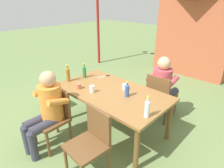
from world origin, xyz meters
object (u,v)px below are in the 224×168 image
at_px(bottle_amber, 68,74).
at_px(chair_far_right, 160,95).
at_px(table_knife, 105,76).
at_px(cup_white, 92,89).
at_px(person_in_plaid_shirt, 47,108).
at_px(backpack_by_near_side, 51,99).
at_px(bottle_green, 84,71).
at_px(bottle_clear, 147,108).
at_px(cup_glass, 125,87).
at_px(brick_kiosk, 203,23).
at_px(person_in_white_shirt, 164,85).
at_px(bottle_blue, 127,90).
at_px(chair_near_right, 91,140).
at_px(dining_table, 112,95).
at_px(chair_near_left, 55,114).
at_px(cup_terracotta, 79,86).

bearing_deg(bottle_amber, chair_far_right, 40.14).
bearing_deg(table_knife, cup_white, -61.63).
xyz_separation_m(person_in_plaid_shirt, cup_white, (0.21, 0.67, 0.12)).
bearing_deg(backpack_by_near_side, chair_far_right, 33.22).
bearing_deg(bottle_green, person_in_plaid_shirt, -70.39).
relative_size(chair_far_right, bottle_clear, 3.05).
distance_m(cup_glass, brick_kiosk, 3.87).
distance_m(person_in_plaid_shirt, cup_white, 0.71).
relative_size(person_in_white_shirt, person_in_plaid_shirt, 1.00).
distance_m(table_knife, brick_kiosk, 3.72).
height_order(bottle_blue, cup_glass, bottle_blue).
distance_m(chair_near_right, bottle_amber, 1.40).
distance_m(bottle_green, cup_white, 0.63).
distance_m(chair_far_right, person_in_white_shirt, 0.20).
height_order(chair_far_right, bottle_amber, bottle_amber).
relative_size(dining_table, backpack_by_near_side, 3.87).
height_order(chair_near_right, brick_kiosk, brick_kiosk).
xyz_separation_m(person_in_white_shirt, cup_glass, (-0.29, -0.73, 0.11)).
bearing_deg(person_in_plaid_shirt, bottle_blue, 53.82).
bearing_deg(table_knife, bottle_amber, -118.37).
xyz_separation_m(bottle_blue, cup_white, (-0.47, -0.26, -0.05)).
relative_size(person_in_white_shirt, cup_glass, 12.32).
height_order(chair_near_left, bottle_clear, bottle_clear).
bearing_deg(dining_table, cup_terracotta, -146.45).
distance_m(bottle_clear, table_knife, 1.43).
relative_size(bottle_green, cup_white, 2.48).
bearing_deg(chair_far_right, chair_near_right, -90.00).
relative_size(dining_table, person_in_white_shirt, 1.51).
relative_size(dining_table, chair_far_right, 2.05).
bearing_deg(cup_terracotta, chair_near_right, -30.28).
xyz_separation_m(person_in_white_shirt, person_in_plaid_shirt, (-0.80, -1.82, 0.00)).
relative_size(chair_near_left, cup_terracotta, 10.50).
bearing_deg(chair_near_left, person_in_plaid_shirt, -89.31).
relative_size(chair_far_right, bottle_amber, 2.82).
bearing_deg(cup_terracotta, bottle_amber, 170.25).
relative_size(bottle_blue, cup_white, 2.21).
bearing_deg(cup_glass, cup_terracotta, -139.91).
bearing_deg(table_knife, person_in_plaid_shirt, -85.12).
bearing_deg(dining_table, bottle_green, 175.08).
xyz_separation_m(dining_table, brick_kiosk, (-0.19, 3.98, 0.75)).
bearing_deg(backpack_by_near_side, bottle_clear, 3.14).
relative_size(chair_far_right, bottle_blue, 3.63).
bearing_deg(person_in_plaid_shirt, cup_terracotta, 94.55).
xyz_separation_m(person_in_plaid_shirt, cup_glass, (0.51, 1.08, 0.11)).
bearing_deg(cup_glass, bottle_blue, -41.85).
relative_size(cup_terracotta, table_knife, 0.36).
height_order(chair_far_right, bottle_green, bottle_green).
relative_size(bottle_clear, cup_terracotta, 3.45).
bearing_deg(brick_kiosk, person_in_plaid_shirt, -92.49).
height_order(chair_far_right, person_in_plaid_shirt, person_in_plaid_shirt).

